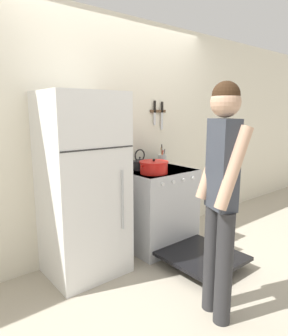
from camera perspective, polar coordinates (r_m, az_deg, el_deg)
ground_plane at (r=3.69m, az=-4.41°, el=-13.98°), size 14.00×14.00×0.00m
wall_back at (r=3.39m, az=-5.01°, el=6.22°), size 10.00×0.06×2.55m
refrigerator at (r=2.85m, az=-11.49°, el=-3.38°), size 0.71×0.64×1.71m
stove_range at (r=3.44m, az=3.01°, el=-7.82°), size 0.76×1.34×0.90m
dutch_oven_pot at (r=3.14m, az=1.88°, el=0.15°), size 0.35×0.31×0.16m
tea_kettle at (r=3.34m, az=-0.78°, el=0.82°), size 0.23×0.18×0.23m
utensil_jar at (r=3.56m, az=3.51°, el=1.53°), size 0.10×0.10×0.26m
person at (r=2.20m, az=14.51°, el=-4.01°), size 0.37×0.42×1.74m
wall_knife_strip at (r=3.69m, az=2.73°, el=10.79°), size 0.24×0.03×0.35m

